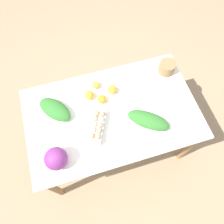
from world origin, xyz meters
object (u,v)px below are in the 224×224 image
at_px(cabbage_purple, 56,159).
at_px(orange_2, 102,99).
at_px(egg_carton, 97,126).
at_px(orange_3, 89,95).
at_px(paper_bag, 167,67).
at_px(greens_bunch_beet_tops, 148,120).
at_px(orange_0, 96,85).
at_px(greens_bunch_dandelion, 55,109).
at_px(orange_1, 112,89).

distance_m(cabbage_purple, orange_2, 0.62).
bearing_deg(egg_carton, orange_3, 23.95).
bearing_deg(cabbage_purple, orange_2, -138.41).
height_order(paper_bag, greens_bunch_beet_tops, paper_bag).
height_order(cabbage_purple, paper_bag, cabbage_purple).
bearing_deg(orange_0, greens_bunch_beet_tops, 125.06).
bearing_deg(greens_bunch_dandelion, cabbage_purple, 81.85).
bearing_deg(orange_0, orange_3, 46.77).
height_order(egg_carton, greens_bunch_dandelion, greens_bunch_dandelion).
bearing_deg(orange_0, orange_2, 94.46).
distance_m(paper_bag, orange_3, 0.76).
relative_size(greens_bunch_dandelion, orange_3, 3.78).
distance_m(greens_bunch_dandelion, orange_0, 0.42).
relative_size(cabbage_purple, orange_1, 2.16).
height_order(cabbage_purple, orange_2, cabbage_purple).
relative_size(egg_carton, orange_3, 3.76).
height_order(greens_bunch_dandelion, orange_2, greens_bunch_dandelion).
xyz_separation_m(egg_carton, orange_2, (-0.10, -0.23, -0.01)).
bearing_deg(egg_carton, orange_2, 1.36).
relative_size(paper_bag, greens_bunch_beet_tops, 0.42).
xyz_separation_m(paper_bag, orange_3, (0.75, 0.07, -0.02)).
bearing_deg(orange_1, greens_bunch_beet_tops, 118.25).
distance_m(cabbage_purple, orange_3, 0.61).
bearing_deg(orange_3, paper_bag, -174.71).
bearing_deg(greens_bunch_dandelion, orange_3, -169.50).
xyz_separation_m(cabbage_purple, orange_1, (-0.58, -0.48, -0.05)).
bearing_deg(orange_3, greens_bunch_beet_tops, 137.55).
distance_m(orange_0, orange_2, 0.16).
bearing_deg(cabbage_purple, paper_bag, -153.88).
relative_size(paper_bag, greens_bunch_dandelion, 0.47).
xyz_separation_m(paper_bag, greens_bunch_dandelion, (1.06, 0.13, -0.01)).
bearing_deg(paper_bag, greens_bunch_dandelion, 6.81).
relative_size(orange_1, orange_3, 0.99).
distance_m(greens_bunch_beet_tops, orange_0, 0.56).
distance_m(cabbage_purple, orange_0, 0.73).
bearing_deg(cabbage_purple, egg_carton, -153.48).
relative_size(egg_carton, orange_2, 4.06).
relative_size(cabbage_purple, orange_0, 2.56).
bearing_deg(cabbage_purple, greens_bunch_dandelion, -98.15).
bearing_deg(greens_bunch_beet_tops, cabbage_purple, 7.90).
bearing_deg(orange_1, egg_carton, 53.91).
bearing_deg(greens_bunch_dandelion, egg_carton, 140.85).
height_order(cabbage_purple, greens_bunch_beet_tops, cabbage_purple).
bearing_deg(paper_bag, orange_1, 7.64).
height_order(cabbage_purple, orange_0, cabbage_purple).
xyz_separation_m(orange_0, orange_3, (0.08, 0.09, 0.01)).
height_order(orange_1, orange_2, orange_1).
distance_m(egg_carton, greens_bunch_dandelion, 0.39).
bearing_deg(orange_2, egg_carton, 65.91).
bearing_deg(orange_3, orange_0, -133.23).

